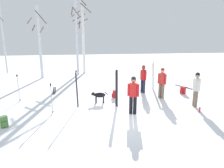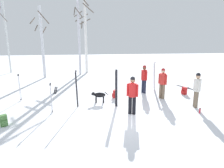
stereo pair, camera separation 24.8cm
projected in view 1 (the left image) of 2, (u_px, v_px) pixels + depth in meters
ground_plane at (121, 119)px, 8.26m from camera, size 60.00×60.00×0.00m
person_0 at (143, 77)px, 11.85m from camera, size 0.34×0.49×1.72m
person_1 at (162, 81)px, 10.80m from camera, size 0.35×0.43×1.72m
person_2 at (196, 87)px, 9.49m from camera, size 0.34×0.51×1.72m
person_3 at (133, 93)px, 8.56m from camera, size 0.48×0.34×1.72m
dog at (99, 95)px, 10.19m from camera, size 0.90×0.28×0.57m
ski_pair_planted_0 at (117, 88)px, 9.51m from camera, size 0.12×0.11×1.86m
ski_pair_planted_1 at (77, 89)px, 9.35m from camera, size 0.10×0.21×1.84m
ski_pair_planted_2 at (153, 76)px, 12.56m from camera, size 0.23×0.11×1.85m
ski_pair_lying_0 at (54, 91)px, 12.51m from camera, size 0.35×1.76×0.05m
ski_pair_lying_1 at (185, 87)px, 13.27m from camera, size 0.84×1.63×0.05m
ski_poles_0 at (52, 98)px, 8.64m from camera, size 0.07×0.22×1.39m
ski_poles_1 at (18, 87)px, 10.26m from camera, size 0.07×0.21×1.47m
backpack_0 at (4, 122)px, 7.46m from camera, size 0.33×0.34×0.44m
backpack_1 at (183, 90)px, 11.80m from camera, size 0.33×0.31×0.44m
backpack_2 at (114, 94)px, 11.06m from camera, size 0.33×0.30×0.44m
water_bottle_0 at (200, 110)px, 8.92m from camera, size 0.07×0.07×0.25m
birch_tree_0 at (3, 37)px, 17.71m from camera, size 0.99×1.02×6.48m
birch_tree_1 at (39, 41)px, 15.63m from camera, size 1.38×1.36×5.71m
birch_tree_2 at (77, 37)px, 17.04m from camera, size 0.77×0.79×6.36m
birch_tree_3 at (83, 35)px, 17.81m from camera, size 1.73×1.74×6.68m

